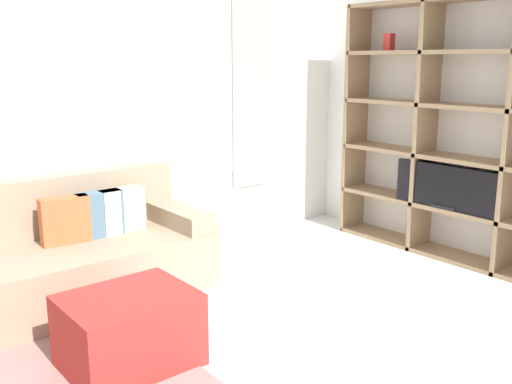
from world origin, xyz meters
TOP-DOWN VIEW (x-y plane):
  - wall_back at (0.00, 3.26)m, footprint 6.87×0.11m
  - wall_right at (2.87, 1.61)m, footprint 0.07×4.43m
  - shelving_unit at (2.69, 1.45)m, footprint 0.35×2.49m
  - couch_main at (-0.40, 2.78)m, footprint 2.19×0.89m
  - ottoman at (-0.42, 1.65)m, footprint 0.71×0.56m

SIDE VIEW (x-z plane):
  - ottoman at x=-0.42m, z-range 0.00..0.43m
  - couch_main at x=-0.40m, z-range -0.13..0.75m
  - shelving_unit at x=2.69m, z-range -0.02..2.21m
  - wall_right at x=2.87m, z-range 0.00..2.70m
  - wall_back at x=0.00m, z-range 0.01..2.71m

